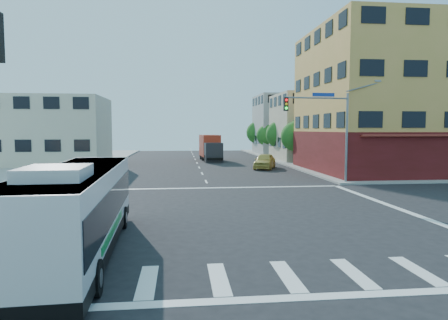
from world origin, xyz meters
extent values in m
plane|color=black|center=(0.00, 0.00, 0.00)|extent=(120.00, 120.00, 0.00)
cube|color=gray|center=(35.00, 35.00, 0.07)|extent=(50.00, 50.00, 0.15)
cube|color=#DA9B4E|center=(20.00, 18.50, 7.00)|extent=(18.00, 15.00, 14.00)
cube|color=maroon|center=(20.00, 18.50, 2.00)|extent=(18.09, 15.08, 4.00)
cube|color=beige|center=(17.00, 34.00, 4.50)|extent=(12.00, 10.00, 9.00)
cube|color=#989893|center=(17.00, 48.00, 5.00)|extent=(12.00, 10.00, 10.00)
cube|color=beige|center=(-17.00, 30.00, 4.00)|extent=(12.00, 10.00, 8.00)
cylinder|color=slate|center=(10.80, 10.80, 3.50)|extent=(0.18, 0.18, 7.00)
cylinder|color=slate|center=(8.30, 10.55, 6.60)|extent=(5.01, 0.62, 0.12)
cube|color=black|center=(5.80, 10.30, 6.10)|extent=(0.32, 0.30, 1.00)
sphere|color=#FF0C0C|center=(5.80, 10.13, 6.40)|extent=(0.20, 0.20, 0.20)
sphere|color=yellow|center=(5.80, 10.13, 6.10)|extent=(0.20, 0.20, 0.20)
sphere|color=#19FF33|center=(5.80, 10.13, 5.80)|extent=(0.20, 0.20, 0.20)
cube|color=navy|center=(8.80, 10.60, 6.85)|extent=(1.80, 0.22, 0.28)
cube|color=gray|center=(13.30, 11.05, 8.00)|extent=(0.50, 0.22, 0.14)
cylinder|color=#3B2415|center=(11.80, 28.00, 0.96)|extent=(0.28, 0.28, 1.92)
sphere|color=#18571B|center=(11.80, 28.00, 3.37)|extent=(3.60, 3.60, 3.60)
sphere|color=#18571B|center=(12.20, 27.70, 4.27)|extent=(2.52, 2.52, 2.52)
cylinder|color=#3B2415|center=(11.80, 36.00, 1.00)|extent=(0.28, 0.28, 1.99)
sphere|color=#18571B|center=(11.80, 36.00, 3.51)|extent=(3.80, 3.80, 3.80)
sphere|color=#18571B|center=(12.20, 35.70, 4.46)|extent=(2.66, 2.66, 2.66)
cylinder|color=#3B2415|center=(11.80, 44.00, 0.94)|extent=(0.28, 0.28, 1.89)
sphere|color=#18571B|center=(11.80, 44.00, 3.25)|extent=(3.40, 3.40, 3.40)
sphere|color=#18571B|center=(12.20, 43.70, 4.10)|extent=(2.38, 2.38, 2.38)
cylinder|color=#3B2415|center=(11.80, 52.00, 1.01)|extent=(0.28, 0.28, 2.03)
sphere|color=#18571B|center=(11.80, 52.00, 3.63)|extent=(4.00, 4.00, 4.00)
sphere|color=#18571B|center=(12.20, 51.70, 4.63)|extent=(2.80, 2.80, 2.80)
cube|color=black|center=(-5.45, -5.39, 0.50)|extent=(2.79, 11.08, 0.41)
cube|color=silver|center=(-5.45, -5.39, 1.62)|extent=(2.78, 11.06, 2.61)
cube|color=black|center=(-5.45, -5.39, 1.78)|extent=(2.82, 10.73, 1.14)
cube|color=black|center=(-5.68, 0.04, 1.69)|extent=(2.15, 0.14, 1.23)
cube|color=#E5590C|center=(-5.68, 0.06, 2.61)|extent=(1.75, 0.12, 0.26)
cube|color=silver|center=(-5.45, -5.39, 2.87)|extent=(2.73, 10.84, 0.11)
cube|color=silver|center=(-5.34, -8.13, 3.09)|extent=(1.71, 2.08, 0.33)
cube|color=#057A30|center=(-6.61, -5.90, 0.96)|extent=(0.23, 5.03, 0.26)
cube|color=#057A30|center=(-4.26, -5.80, 0.96)|extent=(0.23, 5.03, 0.26)
cylinder|color=black|center=(-6.69, -1.93, 0.48)|extent=(0.31, 0.96, 0.95)
cylinder|color=#99999E|center=(-6.82, -1.93, 0.48)|extent=(0.06, 0.48, 0.48)
cylinder|color=black|center=(-4.51, -1.84, 0.48)|extent=(0.31, 0.96, 0.95)
cylinder|color=#99999E|center=(-4.38, -1.83, 0.48)|extent=(0.06, 0.48, 0.48)
cylinder|color=black|center=(-6.40, -8.95, 0.48)|extent=(0.31, 0.96, 0.95)
cylinder|color=black|center=(-4.22, -8.86, 0.48)|extent=(0.31, 0.96, 0.95)
cylinder|color=#99999E|center=(-4.09, -8.85, 0.48)|extent=(0.06, 0.48, 0.48)
cube|color=#232328|center=(2.15, 31.71, 1.25)|extent=(2.34, 2.25, 2.50)
cube|color=black|center=(2.21, 30.80, 1.63)|extent=(2.02, 0.20, 0.96)
cube|color=#AC2C19|center=(1.92, 35.36, 2.02)|extent=(2.64, 5.51, 2.88)
cube|color=black|center=(1.99, 34.21, 0.53)|extent=(2.59, 7.80, 0.29)
cylinder|color=black|center=(1.13, 31.84, 0.48)|extent=(0.33, 0.98, 0.96)
cylinder|color=black|center=(3.14, 31.97, 0.48)|extent=(0.33, 0.98, 0.96)
cylinder|color=black|center=(0.96, 34.62, 0.48)|extent=(0.33, 0.98, 0.96)
cylinder|color=black|center=(2.97, 34.75, 0.48)|extent=(0.33, 0.98, 0.96)
cylinder|color=black|center=(0.81, 37.02, 0.48)|extent=(0.33, 0.98, 0.96)
cylinder|color=black|center=(2.82, 37.14, 0.48)|extent=(0.33, 0.98, 0.96)
imported|color=#D1BA52|center=(6.96, 23.02, 0.83)|extent=(3.54, 5.22, 1.65)
camera|label=1|loc=(-2.05, -18.97, 4.24)|focal=32.00mm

